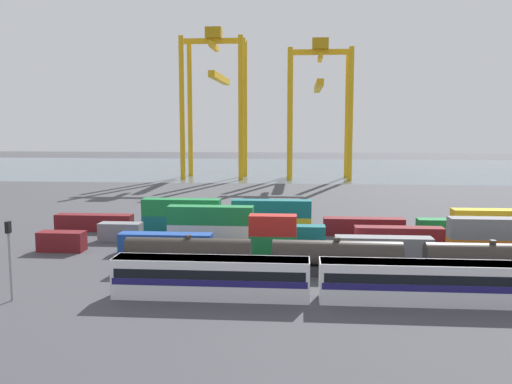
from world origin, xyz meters
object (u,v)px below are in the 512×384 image
Objects in this scene: shipping_container_2 at (273,245)px; shipping_container_10 at (211,233)px; gantry_crane_west at (216,89)px; gantry_crane_central at (319,95)px; shipping_container_23 at (272,225)px; shipping_container_20 at (94,222)px; shipping_container_21 at (182,224)px; passenger_train at (421,281)px; signal_mast at (9,250)px; freight_tank_row at (492,260)px; shipping_container_1 at (166,243)px.

shipping_container_2 and shipping_container_10 have the same top height.
gantry_crane_west reaches higher than gantry_crane_central.
gantry_crane_west is 32.24m from gantry_crane_central.
shipping_container_10 is 10.81m from shipping_container_23.
shipping_container_10 is 20.87m from shipping_container_20.
shipping_container_10 and shipping_container_21 have the same top height.
shipping_container_23 is (-15.72, 31.84, -0.84)m from passenger_train.
passenger_train is at bearing -63.73° from shipping_container_23.
passenger_train is 4.85× the size of shipping_container_21.
signal_mast is 41.45m from shipping_container_23.
gantry_crane_central reaches higher than freight_tank_row.
signal_mast is 22.93m from shipping_container_1.
gantry_crane_west is at bearing 95.11° from shipping_container_1.
signal_mast is at bearing -115.75° from shipping_container_1.
gantry_crane_central is (-5.86, 122.02, 23.45)m from passenger_train.
freight_tank_row is at bearing -12.77° from shipping_container_1.
gantry_crane_central is at bearing 85.09° from shipping_container_2.
gantry_crane_west is 1.09× the size of gantry_crane_central.
freight_tank_row is 45.26m from shipping_container_21.
shipping_container_23 is (8.26, 6.98, 0.00)m from shipping_container_10.
passenger_train is 7.68× the size of signal_mast.
shipping_container_10 and shipping_container_23 have the same top height.
shipping_container_21 is 13.96m from shipping_container_23.
shipping_container_2 is 109.11m from gantry_crane_west.
shipping_container_10 is 1.00× the size of shipping_container_23.
gantry_crane_central is at bearing 67.27° from shipping_container_20.
shipping_container_1 is at bearing 180.00° from shipping_container_2.
shipping_container_21 and shipping_container_23 have the same top height.
gantry_crane_west is (-23.21, 103.33, 26.26)m from shipping_container_2.
shipping_container_2 is 0.50× the size of shipping_container_20.
passenger_train is 13.23m from freight_tank_row.
gantry_crane_west is at bearing 107.42° from passenger_train.
signal_mast reaches higher than shipping_container_23.
signal_mast is 0.63× the size of shipping_container_21.
signal_mast is 125.77m from gantry_crane_west.
shipping_container_21 is at bearing 149.98° from freight_tank_row.
gantry_crane_west reaches higher than freight_tank_row.
shipping_container_20 is (-28.83, 13.96, 0.00)m from shipping_container_2.
shipping_container_1 is 0.26× the size of gantry_crane_west.
passenger_train is at bearing -87.25° from gantry_crane_central.
shipping_container_1 is 0.29× the size of gantry_crane_central.
freight_tank_row is (9.50, 9.20, -0.18)m from passenger_train.
shipping_container_1 is at bearing 167.23° from freight_tank_row.
freight_tank_row reaches higher than shipping_container_23.
shipping_container_21 is at bearing 129.25° from shipping_container_10.
freight_tank_row is 57.77m from shipping_container_20.
freight_tank_row is 39.25m from shipping_container_1.
shipping_container_10 is at bearing -100.56° from gantry_crane_central.
freight_tank_row is 13.46× the size of shipping_container_2.
shipping_container_23 is at bearing 116.27° from passenger_train.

